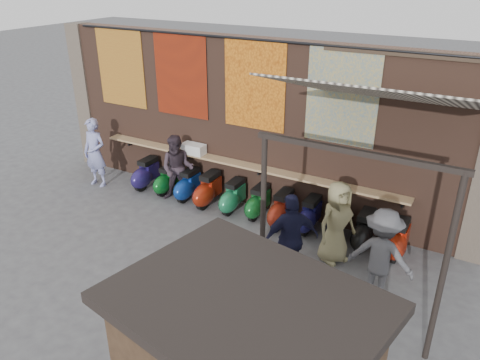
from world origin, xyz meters
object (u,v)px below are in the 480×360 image
Objects in this scene: scooter_stool_1 at (167,180)px; scooter_stool_3 at (209,190)px; shopper_tan at (337,222)px; scooter_stool_9 at (364,230)px; scooter_stool_6 at (282,209)px; diner_right at (178,169)px; scooter_stool_2 at (189,185)px; scooter_stool_4 at (233,197)px; diner_left at (95,153)px; shelf_box at (194,149)px; scooter_stool_7 at (310,215)px; scooter_stool_8 at (337,224)px; shopper_grey at (381,256)px; scooter_stool_0 at (147,174)px; scooter_stool_10 at (399,240)px; scooter_stool_5 at (259,202)px; shopper_navy at (291,239)px.

scooter_stool_1 is 1.31m from scooter_stool_3.
scooter_stool_9 is at bearing 3.00° from shopper_tan.
scooter_stool_6 is at bearing 93.90° from shopper_tan.
scooter_stool_6 is 0.49× the size of diner_right.
scooter_stool_2 is 1.31m from scooter_stool_4.
scooter_stool_4 is at bearing 4.79° from diner_left.
scooter_stool_1 is (-0.67, -0.28, -0.89)m from shelf_box.
scooter_stool_7 is 0.64m from scooter_stool_8.
shopper_grey is (5.34, -1.39, 0.03)m from diner_right.
diner_right is (-2.79, -0.12, 0.45)m from scooter_stool_6.
diner_left reaches higher than scooter_stool_0.
scooter_stool_8 is 1.31m from scooter_stool_10.
scooter_stool_9 reaches higher than scooter_stool_5.
scooter_stool_0 is at bearing -63.62° from shopper_navy.
scooter_stool_5 is at bearing 0.56° from scooter_stool_1.
scooter_stool_9 is at bearing -0.61° from scooter_stool_2.
scooter_stool_3 is 0.47× the size of diner_left.
scooter_stool_6 is at bearing -104.31° from shopper_navy.
shopper_grey is at bearing 146.90° from shopper_navy.
shelf_box is at bearing -73.86° from shopper_navy.
scooter_stool_2 is (1.35, -0.00, -0.01)m from scooter_stool_0.
shelf_box is 0.68× the size of scooter_stool_3.
scooter_stool_4 reaches higher than scooter_stool_10.
scooter_stool_6 is at bearing -1.00° from scooter_stool_1.
scooter_stool_7 is at bearing 0.38° from scooter_stool_1.
scooter_stool_0 is 1.46m from diner_left.
diner_right is at bearing -67.02° from shopper_navy.
shopper_grey is at bearing -21.96° from scooter_stool_4.
scooter_stool_2 is at bearing 179.55° from scooter_stool_10.
scooter_stool_10 is (5.19, -0.34, -0.87)m from shelf_box.
scooter_stool_1 is 2.08m from diner_left.
scooter_stool_7 is at bearing 0.65° from scooter_stool_2.
diner_left is (-3.24, -0.47, 0.51)m from scooter_stool_3.
scooter_stool_2 is 2.60m from scooter_stool_6.
scooter_stool_0 is 5.29m from shopper_navy.
scooter_stool_1 is 4.87m from shopper_tan.
scooter_stool_8 is 0.40× the size of diner_left.
shopper_navy is (6.20, -1.33, -0.03)m from diner_left.
scooter_stool_4 is at bearing -179.73° from scooter_stool_8.
diner_left reaches higher than scooter_stool_3.
scooter_stool_9 is (2.52, -0.08, 0.02)m from scooter_stool_5.
scooter_stool_3 is 0.51× the size of shopper_tan.
diner_right is at bearing -178.51° from scooter_stool_9.
scooter_stool_4 is at bearing -0.79° from scooter_stool_1.
scooter_stool_3 is 1.97m from scooter_stool_6.
shopper_tan reaches higher than scooter_stool_5.
scooter_stool_0 is 1.35m from scooter_stool_2.
shopper_navy is 1.01× the size of shopper_grey.
shopper_navy is at bearing -31.27° from scooter_stool_3.
scooter_stool_2 is 0.53m from diner_right.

